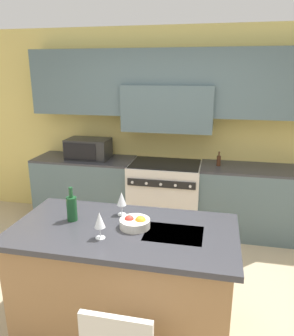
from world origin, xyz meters
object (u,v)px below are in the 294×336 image
at_px(range_stove, 165,196).
at_px(fruit_bowl, 135,223).
at_px(wine_glass_near, 100,221).
at_px(wine_bottle, 72,208).
at_px(wine_glass_far, 122,199).
at_px(microwave, 88,149).
at_px(oil_bottle_on_counter, 219,160).

distance_m(range_stove, fruit_bowl, 2.00).
bearing_deg(range_stove, wine_glass_near, -93.74).
relative_size(wine_bottle, wine_glass_far, 1.40).
height_order(range_stove, microwave, microwave).
bearing_deg(microwave, wine_glass_far, -60.11).
distance_m(range_stove, wine_glass_far, 1.83).
xyz_separation_m(wine_glass_far, fruit_bowl, (0.17, -0.21, -0.10)).
height_order(wine_bottle, wine_glass_far, wine_bottle).
height_order(wine_bottle, wine_glass_near, wine_bottle).
xyz_separation_m(microwave, fruit_bowl, (1.17, -1.95, -0.09)).
height_order(microwave, wine_glass_far, microwave).
height_order(microwave, wine_bottle, wine_bottle).
xyz_separation_m(wine_bottle, wine_glass_near, (0.33, -0.24, 0.03)).
height_order(microwave, fruit_bowl, microwave).
xyz_separation_m(microwave, wine_bottle, (0.63, -1.93, -0.02)).
bearing_deg(wine_glass_far, wine_bottle, -152.82).
bearing_deg(wine_bottle, wine_glass_near, -36.08).
bearing_deg(oil_bottle_on_counter, fruit_bowl, -107.93).
bearing_deg(microwave, oil_bottle_on_counter, 0.12).
height_order(microwave, oil_bottle_on_counter, microwave).
bearing_deg(wine_glass_near, wine_glass_far, 84.84).
bearing_deg(wine_bottle, range_stove, 76.17).
bearing_deg(microwave, wine_glass_near, -66.10).
xyz_separation_m(wine_glass_near, oil_bottle_on_counter, (0.84, 2.17, -0.08)).
height_order(fruit_bowl, oil_bottle_on_counter, oil_bottle_on_counter).
bearing_deg(wine_bottle, wine_glass_far, 27.18).
height_order(wine_bottle, fruit_bowl, wine_bottle).
height_order(wine_bottle, oil_bottle_on_counter, wine_bottle).
bearing_deg(wine_glass_far, wine_glass_near, -95.16).
distance_m(wine_glass_near, oil_bottle_on_counter, 2.33).
distance_m(microwave, wine_glass_far, 2.01).
height_order(wine_glass_near, oil_bottle_on_counter, wine_glass_near).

